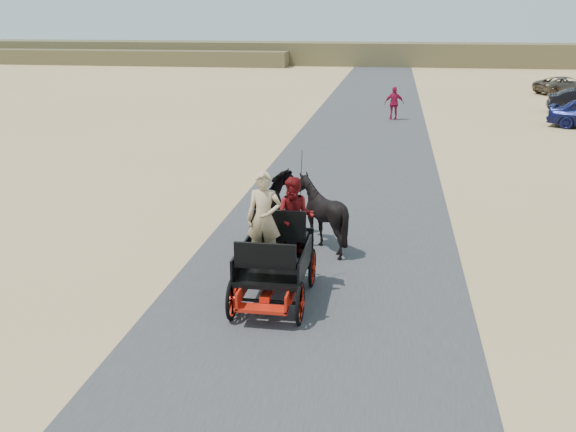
% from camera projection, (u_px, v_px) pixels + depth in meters
% --- Properties ---
extents(ground, '(140.00, 140.00, 0.00)m').
position_uv_depth(ground, '(311.00, 307.00, 12.06)').
color(ground, tan).
extents(road, '(6.00, 140.00, 0.01)m').
position_uv_depth(road, '(311.00, 307.00, 12.05)').
color(road, '#38383A').
rests_on(road, ground).
extents(ridge_far, '(140.00, 6.00, 2.40)m').
position_uv_depth(ridge_far, '(384.00, 54.00, 70.07)').
color(ridge_far, brown).
rests_on(ridge_far, ground).
extents(ridge_near, '(40.00, 4.00, 1.60)m').
position_uv_depth(ridge_near, '(110.00, 57.00, 71.07)').
color(ridge_near, brown).
rests_on(ridge_near, ground).
extents(carriage, '(1.30, 2.40, 0.72)m').
position_uv_depth(carriage, '(274.00, 282.00, 12.26)').
color(carriage, black).
rests_on(carriage, ground).
extents(horse_left, '(0.91, 2.01, 1.70)m').
position_uv_depth(horse_left, '(275.00, 212.00, 15.03)').
color(horse_left, black).
rests_on(horse_left, ground).
extents(horse_right, '(1.37, 1.54, 1.70)m').
position_uv_depth(horse_right, '(321.00, 214.00, 14.86)').
color(horse_right, black).
rests_on(horse_right, ground).
extents(driver_man, '(0.66, 0.43, 1.80)m').
position_uv_depth(driver_man, '(264.00, 219.00, 11.96)').
color(driver_man, tan).
rests_on(driver_man, carriage).
extents(passenger_woman, '(0.77, 0.60, 1.58)m').
position_uv_depth(passenger_woman, '(295.00, 217.00, 12.44)').
color(passenger_woman, '#660C0F').
rests_on(passenger_woman, carriage).
extents(pedestrian, '(1.04, 0.51, 1.73)m').
position_uv_depth(pedestrian, '(394.00, 103.00, 33.38)').
color(pedestrian, '#9F1239').
rests_on(pedestrian, ground).
extents(car_d, '(4.76, 3.54, 1.20)m').
position_uv_depth(car_d, '(566.00, 85.00, 44.41)').
color(car_d, brown).
rests_on(car_d, ground).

